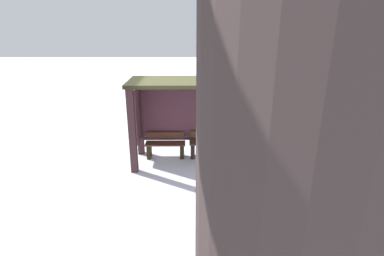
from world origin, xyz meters
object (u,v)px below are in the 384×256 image
bus_shelter (184,105)px  bench_center_inside (209,146)px  person_walking (277,211)px  bench_left_inside (166,146)px

bus_shelter → bench_center_inside: bearing=10.8°
bench_center_inside → person_walking: bearing=-78.4°
person_walking → bus_shelter: bearing=111.9°
bench_left_inside → bench_center_inside: size_ratio=1.00×
bench_left_inside → bench_center_inside: (1.33, 0.00, 0.00)m
bench_center_inside → person_walking: (0.86, -4.19, 0.57)m
bus_shelter → bench_center_inside: 1.55m
bench_center_inside → person_walking: person_walking is taller
bus_shelter → person_walking: 4.42m
bench_left_inside → person_walking: (2.19, -4.18, 0.57)m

